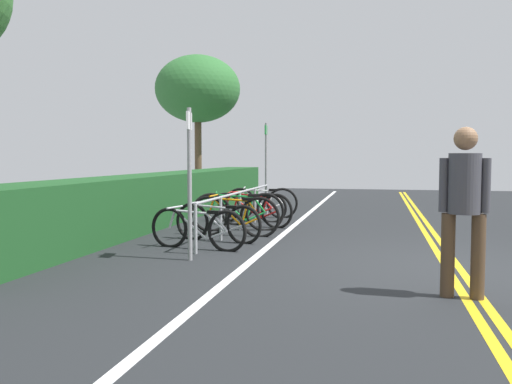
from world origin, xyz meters
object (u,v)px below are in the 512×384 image
(pedestrian, at_px, (464,200))
(bicycle_1, at_px, (218,222))
(bicycle_4, at_px, (255,209))
(bicycle_3, at_px, (238,212))
(bicycle_2, at_px, (234,216))
(tree_mid, at_px, (198,90))
(sign_post_near, at_px, (189,168))
(bicycle_0, at_px, (198,229))
(sign_post_far, at_px, (266,158))
(bicycle_6, at_px, (261,203))
(bicycle_5, at_px, (249,207))
(bike_rack, at_px, (240,201))

(pedestrian, bearing_deg, bicycle_1, 49.13)
(bicycle_4, bearing_deg, bicycle_3, 167.74)
(bicycle_2, relative_size, tree_mid, 0.36)
(bicycle_3, height_order, sign_post_near, sign_post_near)
(bicycle_0, relative_size, pedestrian, 0.96)
(bicycle_4, relative_size, sign_post_far, 0.73)
(bicycle_2, distance_m, bicycle_6, 2.97)
(bicycle_0, relative_size, bicycle_5, 0.98)
(bicycle_1, bearing_deg, bicycle_6, 0.16)
(bicycle_2, distance_m, sign_post_near, 2.55)
(bicycle_1, relative_size, bicycle_4, 0.98)
(bicycle_1, bearing_deg, bicycle_4, -5.03)
(bicycle_0, height_order, bicycle_6, bicycle_6)
(bicycle_4, height_order, sign_post_far, sign_post_far)
(pedestrian, xyz_separation_m, sign_post_near, (1.31, 3.38, 0.27))
(bicycle_1, height_order, bicycle_5, same)
(bicycle_4, distance_m, sign_post_near, 3.93)
(bicycle_2, bearing_deg, bicycle_4, -2.75)
(bicycle_6, bearing_deg, bicycle_4, -172.76)
(bicycle_4, xyz_separation_m, bicycle_5, (0.68, 0.30, -0.03))
(bicycle_4, relative_size, bicycle_5, 0.99)
(pedestrian, bearing_deg, bicycle_4, 32.92)
(tree_mid, bearing_deg, pedestrian, -149.51)
(tree_mid, bearing_deg, bicycle_3, -155.52)
(bicycle_1, height_order, bicycle_6, bicycle_6)
(bicycle_3, xyz_separation_m, tree_mid, (6.82, 3.11, 3.23))
(bicycle_2, relative_size, bicycle_3, 0.98)
(bicycle_3, xyz_separation_m, bicycle_6, (2.29, 0.03, -0.02))
(bicycle_2, bearing_deg, bike_rack, 6.27)
(bicycle_0, relative_size, sign_post_far, 0.72)
(bicycle_1, bearing_deg, bicycle_2, -9.99)
(sign_post_far, bearing_deg, tree_mid, 43.27)
(bicycle_5, bearing_deg, tree_mid, 28.88)
(bicycle_4, distance_m, bicycle_5, 0.74)
(bicycle_3, distance_m, bicycle_4, 0.77)
(bicycle_3, xyz_separation_m, bicycle_5, (1.43, 0.13, -0.05))
(pedestrian, bearing_deg, tree_mid, 30.49)
(tree_mid, bearing_deg, bicycle_0, -161.47)
(bicycle_6, height_order, pedestrian, pedestrian)
(pedestrian, bearing_deg, bicycle_5, 31.93)
(bicycle_2, xyz_separation_m, sign_post_near, (-2.38, -0.00, 0.92))
(bicycle_4, xyz_separation_m, sign_post_far, (3.00, 0.38, 1.04))
(bicycle_1, xyz_separation_m, bicycle_3, (1.34, -0.02, 0.05))
(pedestrian, xyz_separation_m, tree_mid, (11.19, 6.59, 2.60))
(bicycle_2, bearing_deg, bicycle_6, 2.42)
(bicycle_6, relative_size, sign_post_far, 0.74)
(bicycle_2, xyz_separation_m, bicycle_3, (0.68, 0.10, 0.01))
(bike_rack, xyz_separation_m, sign_post_far, (3.68, 0.23, 0.82))
(sign_post_near, height_order, sign_post_far, sign_post_far)
(bike_rack, relative_size, bicycle_2, 3.13)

